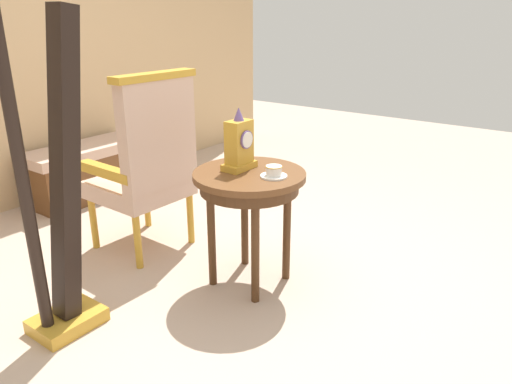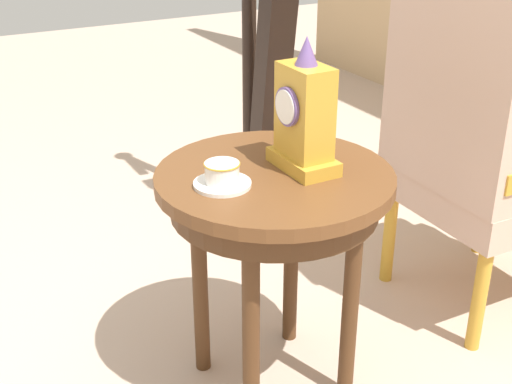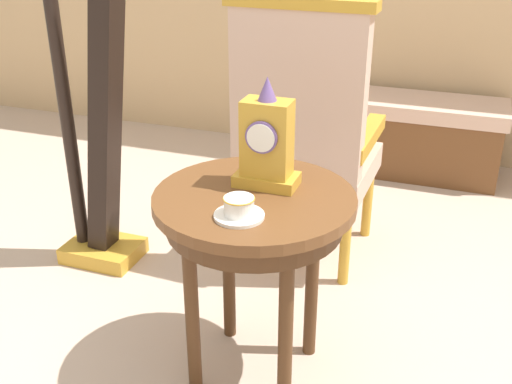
{
  "view_description": "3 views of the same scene",
  "coord_description": "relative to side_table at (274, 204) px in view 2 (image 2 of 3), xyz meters",
  "views": [
    {
      "loc": [
        -1.91,
        -1.45,
        1.46
      ],
      "look_at": [
        0.05,
        -0.01,
        0.56
      ],
      "focal_mm": 34.15,
      "sensor_mm": 36.0,
      "label": 1
    },
    {
      "loc": [
        1.41,
        -0.77,
        1.35
      ],
      "look_at": [
        -0.02,
        0.02,
        0.58
      ],
      "focal_mm": 48.32,
      "sensor_mm": 36.0,
      "label": 2
    },
    {
      "loc": [
        0.6,
        -1.49,
        1.43
      ],
      "look_at": [
        0.01,
        0.17,
        0.6
      ],
      "focal_mm": 42.85,
      "sensor_mm": 36.0,
      "label": 3
    }
  ],
  "objects": [
    {
      "name": "harp",
      "position": [
        -0.85,
        0.46,
        0.11
      ],
      "size": [
        0.4,
        0.24,
        1.7
      ],
      "color": "gold",
      "rests_on": "ground"
    },
    {
      "name": "ground_plane",
      "position": [
        -0.05,
        -0.04,
        -0.57
      ],
      "size": [
        10.0,
        10.0,
        0.0
      ],
      "primitive_type": "plane",
      "color": "#BCA38E"
    },
    {
      "name": "mantel_clock",
      "position": [
        0.01,
        0.07,
        0.22
      ],
      "size": [
        0.19,
        0.11,
        0.34
      ],
      "color": "gold",
      "rests_on": "side_table"
    },
    {
      "name": "teacup_left",
      "position": [
        0.01,
        -0.15,
        0.11
      ],
      "size": [
        0.14,
        0.14,
        0.06
      ],
      "color": "white",
      "rests_on": "side_table"
    },
    {
      "name": "side_table",
      "position": [
        0.0,
        0.0,
        0.0
      ],
      "size": [
        0.61,
        0.61,
        0.66
      ],
      "color": "brown",
      "rests_on": "ground"
    },
    {
      "name": "armchair",
      "position": [
        -0.05,
        0.74,
        0.02
      ],
      "size": [
        0.56,
        0.55,
        1.14
      ],
      "color": "#CCA893",
      "rests_on": "ground"
    }
  ]
}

